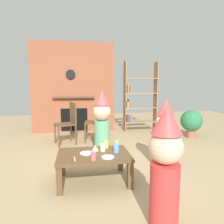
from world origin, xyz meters
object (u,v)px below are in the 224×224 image
(paper_cup_center, at_px, (106,144))
(paper_plate_front, at_px, (108,157))
(dining_chair_middle, at_px, (98,119))
(birthday_cake_slice, at_px, (95,148))
(paper_cup_far_right, at_px, (103,148))
(dining_chair_left, at_px, (69,121))
(paper_cup_near_left, at_px, (117,144))
(child_with_cone_hat, at_px, (165,165))
(paper_plate_rear, at_px, (87,153))
(child_in_pink, at_px, (165,132))
(bookshelf, at_px, (138,100))
(paper_cup_far_left, at_px, (93,156))
(potted_plant_tall, at_px, (191,121))
(coffee_table, at_px, (94,158))
(paper_cup_near_right, at_px, (116,149))
(child_by_the_chairs, at_px, (102,121))

(paper_cup_center, xyz_separation_m, paper_plate_front, (-0.04, -0.41, -0.04))
(paper_cup_center, distance_m, dining_chair_middle, 1.73)
(paper_plate_front, height_order, birthday_cake_slice, birthday_cake_slice)
(paper_cup_far_right, distance_m, dining_chair_left, 1.86)
(dining_chair_left, bearing_deg, paper_cup_near_left, 96.81)
(child_with_cone_hat, bearing_deg, dining_chair_middle, -23.46)
(paper_plate_rear, distance_m, child_in_pink, 1.23)
(paper_cup_near_left, bearing_deg, dining_chair_middle, 93.13)
(paper_cup_near_left, xyz_separation_m, dining_chair_middle, (-0.09, 1.72, 0.08))
(bookshelf, height_order, paper_cup_far_left, bookshelf)
(potted_plant_tall, bearing_deg, paper_plate_front, -138.80)
(coffee_table, height_order, child_with_cone_hat, child_with_cone_hat)
(paper_cup_near_left, distance_m, paper_cup_near_right, 0.24)
(paper_cup_near_right, height_order, child_in_pink, child_in_pink)
(bookshelf, height_order, child_in_pink, bookshelf)
(paper_plate_front, xyz_separation_m, child_in_pink, (0.94, 0.42, 0.18))
(paper_cup_near_left, height_order, child_with_cone_hat, child_with_cone_hat)
(paper_cup_center, distance_m, child_with_cone_hat, 1.29)
(birthday_cake_slice, xyz_separation_m, child_in_pink, (1.07, 0.12, 0.15))
(bookshelf, relative_size, potted_plant_tall, 2.82)
(paper_cup_near_left, xyz_separation_m, paper_cup_near_right, (-0.05, -0.24, 0.01))
(child_with_cone_hat, bearing_deg, coffee_table, 0.00)
(paper_cup_far_left, relative_size, paper_plate_rear, 0.57)
(dining_chair_left, height_order, dining_chair_middle, same)
(child_in_pink, bearing_deg, paper_plate_rear, -1.67)
(child_in_pink, xyz_separation_m, dining_chair_left, (-1.48, 1.62, -0.05))
(paper_cup_far_left, height_order, child_by_the_chairs, child_by_the_chairs)
(child_with_cone_hat, distance_m, potted_plant_tall, 3.50)
(child_in_pink, distance_m, potted_plant_tall, 2.19)
(paper_cup_far_left, bearing_deg, bookshelf, 64.13)
(paper_plate_front, bearing_deg, dining_chair_left, 104.75)
(paper_cup_far_right, bearing_deg, birthday_cake_slice, 155.11)
(bookshelf, height_order, paper_cup_near_right, bookshelf)
(child_with_cone_hat, height_order, child_by_the_chairs, child_by_the_chairs)
(potted_plant_tall, bearing_deg, dining_chair_left, -179.36)
(paper_cup_far_left, xyz_separation_m, child_with_cone_hat, (0.58, -0.76, 0.15))
(paper_cup_near_right, xyz_separation_m, paper_cup_far_left, (-0.33, -0.24, -0.00))
(paper_plate_front, bearing_deg, paper_cup_far_right, 96.74)
(child_with_cone_hat, relative_size, child_in_pink, 1.03)
(birthday_cake_slice, xyz_separation_m, potted_plant_tall, (2.50, 1.77, -0.02))
(birthday_cake_slice, height_order, potted_plant_tall, potted_plant_tall)
(paper_cup_near_right, height_order, potted_plant_tall, potted_plant_tall)
(paper_plate_rear, bearing_deg, paper_cup_center, 36.63)
(child_by_the_chairs, bearing_deg, paper_cup_far_left, 1.33)
(bookshelf, relative_size, paper_plate_rear, 10.96)
(paper_plate_front, bearing_deg, birthday_cake_slice, 113.10)
(coffee_table, xyz_separation_m, birthday_cake_slice, (0.03, 0.12, 0.10))
(paper_cup_center, relative_size, dining_chair_middle, 0.11)
(potted_plant_tall, bearing_deg, dining_chair_middle, 178.27)
(coffee_table, distance_m, paper_cup_center, 0.32)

